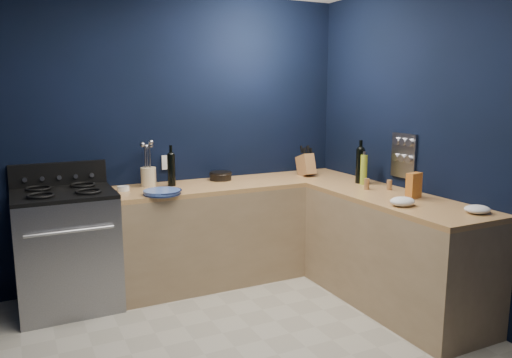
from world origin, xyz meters
TOP-DOWN VIEW (x-y plane):
  - wall_back at (0.00, 1.76)m, footprint 3.50×0.02m
  - wall_right at (1.76, 0.00)m, footprint 0.02×3.50m
  - wall_front at (0.00, -1.76)m, footprint 3.50×0.02m
  - cab_back at (0.60, 1.44)m, footprint 2.30×0.63m
  - top_back at (0.60, 1.44)m, footprint 2.30×0.63m
  - cab_right at (1.44, 0.29)m, footprint 0.63×1.67m
  - top_right at (1.44, 0.29)m, footprint 0.63×1.67m
  - gas_range at (-0.93, 1.42)m, footprint 0.76×0.66m
  - oven_door at (-0.93, 1.10)m, footprint 0.59×0.02m
  - cooktop at (-0.93, 1.42)m, footprint 0.76×0.66m
  - backguard at (-0.93, 1.72)m, footprint 0.76×0.06m
  - spice_panel at (1.74, 0.55)m, footprint 0.02×0.28m
  - wall_outlet at (0.00, 1.74)m, footprint 0.09×0.02m
  - plate_stack at (-0.20, 1.20)m, footprint 0.32×0.32m
  - ramekin at (-0.45, 1.49)m, footprint 0.12×0.12m
  - utensil_crock at (-0.21, 1.60)m, footprint 0.15×0.15m
  - wine_bottle_back at (-0.02, 1.52)m, footprint 0.08×0.08m
  - lemon_basket at (0.47, 1.59)m, footprint 0.25×0.25m
  - knife_block at (1.32, 1.45)m, footprint 0.11×0.24m
  - wine_bottle_right at (1.55, 0.90)m, footprint 0.10×0.10m
  - oil_bottle at (1.54, 0.83)m, footprint 0.07×0.07m
  - spice_jar_near at (1.41, 0.63)m, footprint 0.05×0.05m
  - spice_jar_far at (1.58, 0.53)m, footprint 0.06×0.06m
  - crouton_bag at (1.53, 0.20)m, footprint 0.15×0.09m
  - towel_front at (1.26, 0.03)m, footprint 0.23×0.22m
  - towel_end at (1.58, -0.36)m, footprint 0.22×0.21m

SIDE VIEW (x-z plane):
  - cab_back at x=0.60m, z-range 0.00..0.86m
  - cab_right at x=1.44m, z-range 0.00..0.86m
  - oven_door at x=-0.93m, z-range 0.24..0.66m
  - gas_range at x=-0.93m, z-range 0.00..0.92m
  - top_back at x=0.60m, z-range 0.86..0.90m
  - top_right at x=1.44m, z-range 0.86..0.90m
  - plate_stack at x=-0.20m, z-range 0.90..0.94m
  - ramekin at x=-0.45m, z-range 0.90..0.94m
  - towel_end at x=1.58m, z-range 0.90..0.95m
  - towel_front at x=1.26m, z-range 0.90..0.97m
  - cooktop at x=-0.93m, z-range 0.92..0.95m
  - lemon_basket at x=0.47m, z-range 0.90..0.98m
  - spice_jar_far at x=1.58m, z-range 0.90..0.99m
  - spice_jar_near at x=1.41m, z-range 0.90..0.99m
  - utensil_crock at x=-0.21m, z-range 0.90..1.07m
  - crouton_bag at x=1.53m, z-range 0.90..1.10m
  - knife_block at x=1.32m, z-range 0.88..1.13m
  - oil_bottle at x=1.54m, z-range 0.90..1.17m
  - wine_bottle_back at x=-0.02m, z-range 0.90..1.18m
  - backguard at x=-0.93m, z-range 0.94..1.14m
  - wine_bottle_right at x=1.55m, z-range 0.90..1.21m
  - wall_outlet at x=0.00m, z-range 1.02..1.15m
  - spice_panel at x=1.74m, z-range 0.99..1.37m
  - wall_back at x=0.00m, z-range 0.00..2.60m
  - wall_right at x=1.76m, z-range 0.00..2.60m
  - wall_front at x=0.00m, z-range 0.00..2.60m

